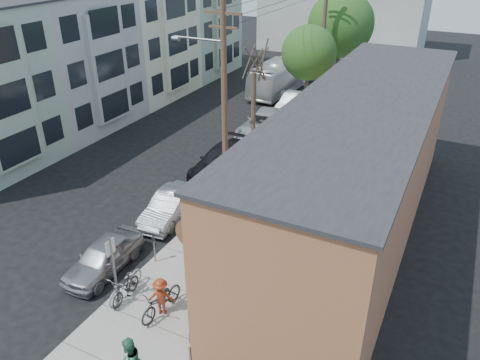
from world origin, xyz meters
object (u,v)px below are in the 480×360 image
at_px(car_1, 170,206).
at_px(car_4, 293,103).
at_px(patio_chair_b, 197,331).
at_px(tree_leafy_mid, 309,53).
at_px(car_3, 266,125).
at_px(parked_bike_a, 125,288).
at_px(bus, 285,74).
at_px(patron_grey, 232,279).
at_px(tree_bare, 253,129).
at_px(utility_pole_near, 223,101).
at_px(parking_meter_near, 154,245).
at_px(sign_post, 113,264).
at_px(patio_chair_a, 209,314).
at_px(parked_bike_b, 126,284).
at_px(car_0, 103,257).
at_px(parking_meter_far, 256,154).
at_px(cyclist, 161,296).
at_px(tree_leafy_far, 341,25).
at_px(car_2, 222,161).

xyz_separation_m(car_1, car_4, (-0.18, 17.13, 0.02)).
height_order(patio_chair_b, car_1, car_1).
relative_size(tree_leafy_mid, car_3, 1.19).
distance_m(parked_bike_a, bus, 28.14).
bearing_deg(patron_grey, tree_bare, -166.18).
height_order(utility_pole_near, car_3, utility_pole_near).
bearing_deg(parking_meter_near, sign_post, -87.71).
relative_size(patio_chair_a, car_3, 0.15).
distance_m(utility_pole_near, parked_bike_b, 9.41).
bearing_deg(car_0, parking_meter_far, 79.59).
height_order(utility_pole_near, patron_grey, utility_pole_near).
relative_size(parked_bike_a, car_1, 0.40).
relative_size(cyclist, bus, 0.15).
xyz_separation_m(tree_leafy_mid, patio_chair_b, (3.27, -19.86, -4.85)).
relative_size(tree_leafy_mid, bus, 0.70).
distance_m(parking_meter_far, patio_chair_a, 12.64).
xyz_separation_m(patron_grey, parked_bike_a, (-3.49, -1.96, -0.28)).
xyz_separation_m(tree_leafy_mid, tree_leafy_far, (0.00, 7.33, 0.67)).
bearing_deg(patio_chair_a, car_3, 116.68).
xyz_separation_m(parking_meter_far, car_2, (-1.51, -1.36, -0.21)).
bearing_deg(patio_chair_b, parking_meter_near, 119.55).
distance_m(patron_grey, car_1, 6.45).
bearing_deg(car_2, utility_pole_near, -58.03).
relative_size(sign_post, car_2, 0.53).
relative_size(utility_pole_near, car_2, 1.88).
height_order(parked_bike_b, car_4, car_4).
relative_size(parking_meter_near, patio_chair_a, 1.41).
bearing_deg(car_2, patio_chair_a, -63.09).
bearing_deg(parking_meter_near, car_0, -142.98).
bearing_deg(car_1, parking_meter_far, 72.63).
bearing_deg(tree_leafy_mid, patio_chair_a, -80.32).
xyz_separation_m(utility_pole_near, car_2, (-1.65, 2.71, -4.64)).
bearing_deg(car_2, car_0, -90.21).
relative_size(tree_leafy_mid, car_0, 1.79).
height_order(patio_chair_a, parked_bike_a, parked_bike_a).
bearing_deg(parking_meter_far, patron_grey, -69.76).
height_order(parked_bike_a, car_0, car_0).
xyz_separation_m(tree_leafy_mid, car_1, (-2.00, -13.61, -4.76)).
xyz_separation_m(utility_pole_near, patio_chair_b, (3.68, -8.88, -4.82)).
relative_size(sign_post, car_4, 0.65).
distance_m(tree_leafy_mid, car_0, 18.91).
distance_m(parking_meter_near, utility_pole_near, 7.42).
bearing_deg(bus, car_0, -81.08).
relative_size(parking_meter_near, car_4, 0.29).
xyz_separation_m(patio_chair_a, patio_chair_b, (0.03, -0.90, 0.00)).
relative_size(parking_meter_far, car_0, 0.31).
bearing_deg(parking_meter_far, car_0, -98.31).
xyz_separation_m(tree_bare, car_1, (-2.00, -5.13, -2.49)).
relative_size(tree_leafy_mid, tree_leafy_far, 0.84).
xyz_separation_m(utility_pole_near, car_0, (-1.78, -7.19, -4.73)).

